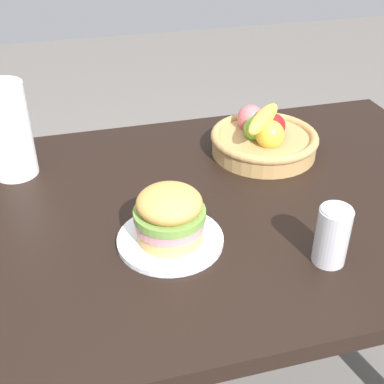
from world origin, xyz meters
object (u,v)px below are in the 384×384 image
(soda_can, at_px, (332,236))
(paper_towel_roll, at_px, (8,131))
(plate, at_px, (170,240))
(fruit_basket, at_px, (264,138))
(sandwich, at_px, (170,214))

(soda_can, xyz_separation_m, paper_towel_roll, (-0.61, 0.51, 0.06))
(plate, xyz_separation_m, fruit_basket, (0.33, 0.31, 0.04))
(sandwich, xyz_separation_m, fruit_basket, (0.33, 0.31, -0.03))
(paper_towel_roll, bearing_deg, sandwich, -49.93)
(soda_can, height_order, fruit_basket, fruit_basket)
(soda_can, bearing_deg, sandwich, 154.56)
(sandwich, relative_size, soda_can, 1.17)
(plate, xyz_separation_m, soda_can, (0.29, -0.14, 0.06))
(sandwich, distance_m, paper_towel_roll, 0.49)
(fruit_basket, xyz_separation_m, paper_towel_roll, (-0.65, 0.06, 0.07))
(plate, height_order, sandwich, sandwich)
(sandwich, height_order, soda_can, sandwich)
(plate, bearing_deg, soda_can, -25.44)
(sandwich, height_order, fruit_basket, fruit_basket)
(soda_can, xyz_separation_m, fruit_basket, (0.04, 0.45, -0.02))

